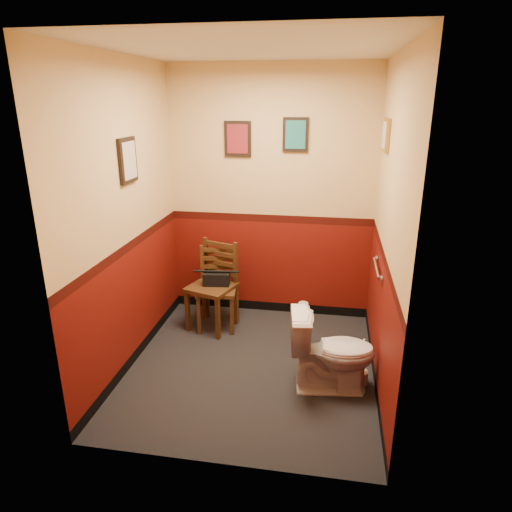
{
  "coord_description": "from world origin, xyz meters",
  "views": [
    {
      "loc": [
        0.65,
        -3.59,
        2.35
      ],
      "look_at": [
        0.0,
        0.25,
        1.0
      ],
      "focal_mm": 32.0,
      "sensor_mm": 36.0,
      "label": 1
    }
  ],
  "objects": [
    {
      "name": "floor",
      "position": [
        0.0,
        0.0,
        0.0
      ],
      "size": [
        2.2,
        2.4,
        0.0
      ],
      "primitive_type": "cube",
      "color": "black",
      "rests_on": "ground"
    },
    {
      "name": "grab_bar",
      "position": [
        1.07,
        0.25,
        0.95
      ],
      "size": [
        0.05,
        0.56,
        0.06
      ],
      "color": "silver",
      "rests_on": "wall_right"
    },
    {
      "name": "toilet",
      "position": [
        0.72,
        -0.2,
        0.35
      ],
      "size": [
        0.76,
        0.48,
        0.7
      ],
      "primitive_type": "imported",
      "rotation": [
        0.0,
        0.0,
        1.7
      ],
      "color": "white",
      "rests_on": "floor"
    },
    {
      "name": "framed_print_right",
      "position": [
        1.08,
        0.6,
        2.05
      ],
      "size": [
        0.04,
        0.34,
        0.28
      ],
      "color": "olive",
      "rests_on": "wall_right"
    },
    {
      "name": "handbag",
      "position": [
        -0.5,
        0.72,
        0.54
      ],
      "size": [
        0.29,
        0.17,
        0.2
      ],
      "rotation": [
        0.0,
        0.0,
        0.11
      ],
      "color": "black",
      "rests_on": "chair_right"
    },
    {
      "name": "wall_back",
      "position": [
        0.0,
        1.2,
        1.35
      ],
      "size": [
        2.2,
        0.0,
        2.7
      ],
      "primitive_type": "cube",
      "rotation": [
        1.57,
        0.0,
        0.0
      ],
      "color": "#580E08",
      "rests_on": "ground"
    },
    {
      "name": "toilet_brush",
      "position": [
        0.98,
        -0.1,
        0.07
      ],
      "size": [
        0.12,
        0.12,
        0.43
      ],
      "color": "silver",
      "rests_on": "floor"
    },
    {
      "name": "ceiling",
      "position": [
        0.0,
        0.0,
        2.7
      ],
      "size": [
        2.2,
        2.4,
        0.0
      ],
      "primitive_type": "cube",
      "rotation": [
        3.14,
        0.0,
        0.0
      ],
      "color": "silver",
      "rests_on": "ground"
    },
    {
      "name": "framed_print_back_b",
      "position": [
        0.25,
        1.18,
        2.0
      ],
      "size": [
        0.26,
        0.04,
        0.34
      ],
      "color": "black",
      "rests_on": "wall_back"
    },
    {
      "name": "framed_print_back_a",
      "position": [
        -0.35,
        1.18,
        1.95
      ],
      "size": [
        0.28,
        0.04,
        0.36
      ],
      "color": "black",
      "rests_on": "wall_back"
    },
    {
      "name": "chair_left",
      "position": [
        -0.54,
        0.73,
        0.47
      ],
      "size": [
        0.55,
        0.55,
        0.94
      ],
      "rotation": [
        0.0,
        0.0,
        -0.31
      ],
      "color": "#442914",
      "rests_on": "floor"
    },
    {
      "name": "wall_left",
      "position": [
        -1.1,
        0.0,
        1.35
      ],
      "size": [
        0.0,
        2.4,
        2.7
      ],
      "primitive_type": "cube",
      "rotation": [
        1.57,
        0.0,
        1.57
      ],
      "color": "#580E08",
      "rests_on": "ground"
    },
    {
      "name": "chair_right",
      "position": [
        -0.5,
        0.76,
        0.43
      ],
      "size": [
        0.45,
        0.45,
        0.86
      ],
      "rotation": [
        0.0,
        0.0,
        0.13
      ],
      "color": "#442914",
      "rests_on": "floor"
    },
    {
      "name": "wall_right",
      "position": [
        1.1,
        0.0,
        1.35
      ],
      "size": [
        0.0,
        2.4,
        2.7
      ],
      "primitive_type": "cube",
      "rotation": [
        1.57,
        0.0,
        -1.57
      ],
      "color": "#580E08",
      "rests_on": "ground"
    },
    {
      "name": "framed_print_left",
      "position": [
        -1.08,
        0.1,
        1.85
      ],
      "size": [
        0.04,
        0.3,
        0.38
      ],
      "color": "black",
      "rests_on": "wall_left"
    },
    {
      "name": "tp_stack",
      "position": [
        0.4,
        1.05,
        0.08
      ],
      "size": [
        0.23,
        0.12,
        0.2
      ],
      "color": "silver",
      "rests_on": "floor"
    },
    {
      "name": "wall_front",
      "position": [
        0.0,
        -1.2,
        1.35
      ],
      "size": [
        2.2,
        0.0,
        2.7
      ],
      "primitive_type": "cube",
      "rotation": [
        -1.57,
        0.0,
        0.0
      ],
      "color": "#580E08",
      "rests_on": "ground"
    }
  ]
}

